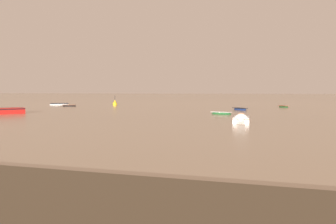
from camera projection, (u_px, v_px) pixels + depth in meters
name	position (u px, v px, depth m)	size (l,w,h in m)	color
rowboat_moored_1	(59.00, 104.00, 86.98)	(3.94, 4.03, 0.66)	white
rowboat_moored_2	(221.00, 113.00, 53.82)	(3.21, 2.00, 0.48)	#23602D
rowboat_moored_3	(69.00, 106.00, 81.14)	(3.01, 1.70, 0.45)	black
rowboat_moored_4	(240.00, 109.00, 65.28)	(3.11, 3.34, 0.54)	navy
rowboat_moored_5	(283.00, 107.00, 75.83)	(2.46, 3.19, 0.49)	#23602D
motorboat_moored_3	(241.00, 121.00, 39.53)	(2.12, 4.68, 1.55)	white
channel_buoy	(115.00, 103.00, 86.82)	(0.90, 0.90, 2.30)	gold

